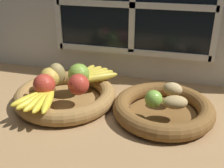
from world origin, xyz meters
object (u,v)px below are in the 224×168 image
object	(u,v)px
apple_golden_left	(50,77)
banana_bunch_back	(92,75)
fruit_bowl_right	(163,109)
apple_red_front	(44,85)
banana_bunch_front	(40,99)
lime_near	(154,99)
potato_small	(175,102)
potato_back	(173,89)
pear_brown	(56,74)
fruit_bowl_left	(65,96)
apple_green_back	(79,74)
apple_red_right	(78,84)

from	to	relation	value
apple_golden_left	banana_bunch_back	size ratio (longest dim) A/B	0.41
fruit_bowl_right	apple_red_front	bearing A→B (deg)	-171.24
banana_bunch_front	lime_near	bearing A→B (deg)	11.84
banana_bunch_front	potato_small	bearing A→B (deg)	11.04
potato_back	potato_small	xyz separation A→B (cm)	(1.36, -8.61, -0.19)
potato_small	pear_brown	bearing A→B (deg)	172.03
potato_small	apple_red_front	bearing A→B (deg)	-176.75
banana_bunch_back	lime_near	size ratio (longest dim) A/B	3.24
fruit_bowl_left	banana_bunch_back	xyz separation A→B (cm)	(6.58, 10.63, 4.46)
apple_green_back	fruit_bowl_left	bearing A→B (deg)	-125.22
apple_red_front	potato_small	bearing A→B (deg)	3.25
fruit_bowl_right	banana_bunch_back	size ratio (longest dim) A/B	1.88
apple_red_front	potato_back	bearing A→B (deg)	14.87
apple_red_front	potato_small	xyz separation A→B (cm)	(42.96, 2.44, -1.66)
fruit_bowl_left	pear_brown	xyz separation A→B (cm)	(-3.93, 2.33, 7.11)
potato_back	fruit_bowl_right	bearing A→B (deg)	-114.44
apple_red_front	banana_bunch_back	size ratio (longest dim) A/B	0.42
potato_small	fruit_bowl_right	bearing A→B (deg)	135.00
fruit_bowl_right	banana_bunch_front	world-z (taller)	banana_bunch_front
fruit_bowl_left	banana_bunch_front	world-z (taller)	banana_bunch_front
apple_green_back	apple_red_right	size ratio (longest dim) A/B	1.07
apple_green_back	apple_golden_left	bearing A→B (deg)	-153.49
potato_back	pear_brown	bearing A→B (deg)	-176.30
apple_green_back	potato_back	size ratio (longest dim) A/B	1.19
banana_bunch_front	apple_red_front	bearing A→B (deg)	102.55
potato_back	banana_bunch_front	bearing A→B (deg)	-157.46
fruit_bowl_left	apple_red_front	distance (cm)	10.02
apple_red_right	banana_bunch_back	distance (cm)	13.37
apple_red_front	potato_small	size ratio (longest dim) A/B	0.96
apple_golden_left	banana_bunch_front	world-z (taller)	apple_golden_left
apple_green_back	banana_bunch_front	xyz separation A→B (cm)	(-6.73, -16.83, -2.51)
apple_red_front	lime_near	xyz separation A→B (cm)	(36.41, 1.67, -0.98)
fruit_bowl_right	potato_small	world-z (taller)	potato_small
pear_brown	lime_near	bearing A→B (deg)	-10.59
fruit_bowl_left	potato_small	xyz separation A→B (cm)	(38.54, -3.62, 4.99)
apple_red_front	potato_back	xyz separation A→B (cm)	(41.60, 11.05, -1.47)
apple_red_right	pear_brown	bearing A→B (deg)	154.74
potato_small	lime_near	xyz separation A→B (cm)	(-6.55, -0.77, 0.68)
apple_golden_left	pear_brown	xyz separation A→B (cm)	(1.54, 1.77, 0.54)
fruit_bowl_left	potato_back	xyz separation A→B (cm)	(37.19, 4.98, 5.18)
apple_golden_left	apple_red_front	distance (cm)	6.70
fruit_bowl_left	apple_red_right	bearing A→B (deg)	-21.75
apple_green_back	apple_golden_left	xyz separation A→B (cm)	(-9.04, -4.51, -0.27)
pear_brown	potato_back	bearing A→B (deg)	3.70
apple_red_front	pear_brown	bearing A→B (deg)	86.68
apple_green_back	lime_near	bearing A→B (deg)	-18.41
lime_near	fruit_bowl_left	bearing A→B (deg)	172.19
apple_red_front	banana_bunch_back	bearing A→B (deg)	56.62
potato_back	potato_small	size ratio (longest dim) A/B	0.84
potato_back	potato_small	world-z (taller)	potato_back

